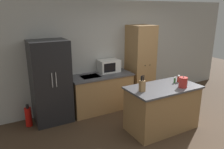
# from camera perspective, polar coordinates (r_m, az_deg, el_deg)

# --- Properties ---
(ground_plane) EXTENTS (14.00, 14.00, 0.00)m
(ground_plane) POSITION_cam_1_polar(r_m,az_deg,el_deg) (4.56, 18.66, -15.80)
(ground_plane) COLOR #423021
(wall_back) EXTENTS (7.20, 0.06, 2.60)m
(wall_back) POSITION_cam_1_polar(r_m,az_deg,el_deg) (5.78, 2.83, 5.82)
(wall_back) COLOR #B2B2AD
(wall_back) RESTS_ON ground_plane
(refrigerator) EXTENTS (0.78, 0.65, 1.79)m
(refrigerator) POSITION_cam_1_polar(r_m,az_deg,el_deg) (4.83, -15.72, -1.93)
(refrigerator) COLOR black
(refrigerator) RESTS_ON ground_plane
(back_counter) EXTENTS (1.52, 0.67, 0.89)m
(back_counter) POSITION_cam_1_polar(r_m,az_deg,el_deg) (5.34, -2.90, -4.61)
(back_counter) COLOR #9E7547
(back_counter) RESTS_ON ground_plane
(pantry_cabinet) EXTENTS (0.61, 0.62, 2.01)m
(pantry_cabinet) POSITION_cam_1_polar(r_m,az_deg,el_deg) (5.76, 7.37, 2.67)
(pantry_cabinet) COLOR #9E7547
(pantry_cabinet) RESTS_ON ground_plane
(kitchen_island) EXTENTS (1.46, 0.79, 0.92)m
(kitchen_island) POSITION_cam_1_polar(r_m,az_deg,el_deg) (4.61, 12.93, -8.45)
(kitchen_island) COLOR #9E7547
(kitchen_island) RESTS_ON ground_plane
(microwave) EXTENTS (0.51, 0.34, 0.31)m
(microwave) POSITION_cam_1_polar(r_m,az_deg,el_deg) (5.39, -0.84, 2.27)
(microwave) COLOR white
(microwave) RESTS_ON back_counter
(knife_block) EXTENTS (0.10, 0.08, 0.31)m
(knife_block) POSITION_cam_1_polar(r_m,az_deg,el_deg) (4.08, 7.89, -2.87)
(knife_block) COLOR #9E7547
(knife_block) RESTS_ON kitchen_island
(spice_bottle_tall_dark) EXTENTS (0.04, 0.04, 0.12)m
(spice_bottle_tall_dark) POSITION_cam_1_polar(r_m,az_deg,el_deg) (4.71, 16.06, -1.42)
(spice_bottle_tall_dark) COLOR #337033
(spice_bottle_tall_dark) RESTS_ON kitchen_island
(spice_bottle_short_red) EXTENTS (0.06, 0.06, 0.14)m
(spice_bottle_short_red) POSITION_cam_1_polar(r_m,az_deg,el_deg) (4.77, 18.14, -1.31)
(spice_bottle_short_red) COLOR #B2281E
(spice_bottle_short_red) RESTS_ON kitchen_island
(spice_bottle_amber_oil) EXTENTS (0.05, 0.05, 0.10)m
(spice_bottle_amber_oil) POSITION_cam_1_polar(r_m,az_deg,el_deg) (4.63, 18.15, -2.07)
(spice_bottle_amber_oil) COLOR beige
(spice_bottle_amber_oil) RESTS_ON kitchen_island
(spice_bottle_green_herb) EXTENTS (0.06, 0.06, 0.14)m
(spice_bottle_green_herb) POSITION_cam_1_polar(r_m,az_deg,el_deg) (4.79, 17.00, -1.08)
(spice_bottle_green_herb) COLOR #B2281E
(spice_bottle_green_herb) RESTS_ON kitchen_island
(kettle) EXTENTS (0.17, 0.17, 0.23)m
(kettle) POSITION_cam_1_polar(r_m,az_deg,el_deg) (4.47, 18.06, -1.96)
(kettle) COLOR #B72D28
(kettle) RESTS_ON kitchen_island
(fire_extinguisher) EXTENTS (0.14, 0.14, 0.48)m
(fire_extinguisher) POSITION_cam_1_polar(r_m,az_deg,el_deg) (5.01, -20.99, -10.21)
(fire_extinguisher) COLOR red
(fire_extinguisher) RESTS_ON ground_plane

